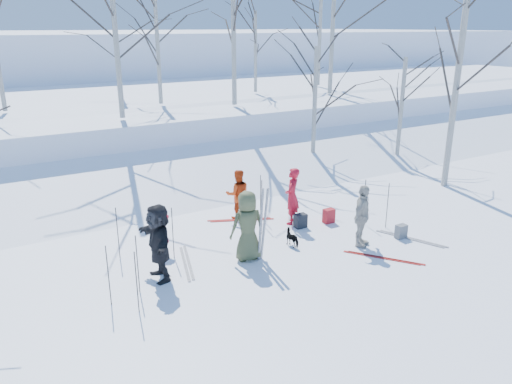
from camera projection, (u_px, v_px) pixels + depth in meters
ground at (286, 258)px, 12.49m from camera, size 120.00×120.00×0.00m
snow_ramp at (180, 181)px, 18.16m from camera, size 70.00×9.49×4.12m
snow_plateau at (106, 116)px, 26.06m from camera, size 70.00×18.00×2.20m
far_hill at (41, 68)px, 42.91m from camera, size 90.00×30.00×6.00m
skier_olive_center at (247, 226)px, 12.13m from camera, size 0.93×0.66×1.77m
skier_red_north at (292, 196)px, 14.41m from camera, size 0.72×0.71×1.67m
skier_redor_behind at (238, 194)px, 14.82m from camera, size 0.88×0.77×1.50m
skier_red_seated at (162, 231)px, 12.73m from camera, size 0.40×0.69×1.06m
skier_cream_east at (362, 216)px, 12.90m from camera, size 1.05×0.85×1.67m
skier_grey_west at (159, 242)px, 11.19m from camera, size 0.64×1.70×1.80m
dog at (293, 238)px, 13.10m from camera, size 0.32×0.56×0.45m
upright_ski_left at (261, 225)px, 12.01m from camera, size 0.10×0.17×1.90m
upright_ski_right at (264, 224)px, 12.05m from camera, size 0.15×0.23×1.89m
ski_pair_a at (411, 239)px, 13.56m from camera, size 1.53×2.04×0.02m
ski_pair_b at (383, 258)px, 12.44m from camera, size 2.00×2.09×0.02m
ski_pair_c at (187, 263)px, 12.19m from camera, size 1.23×2.01×0.02m
ski_pair_d at (241, 220)px, 14.88m from camera, size 1.57×2.04×0.02m
ski_pole_a at (108, 276)px, 10.17m from camera, size 0.02×0.02×1.34m
ski_pole_b at (138, 264)px, 10.66m from camera, size 0.02×0.02×1.34m
ski_pole_c at (364, 202)px, 14.44m from camera, size 0.02×0.02×1.34m
ski_pole_d at (262, 202)px, 14.40m from camera, size 0.02×0.02×1.34m
ski_pole_e at (137, 282)px, 9.91m from camera, size 0.02×0.02×1.34m
ski_pole_f at (173, 233)px, 12.25m from camera, size 0.02×0.02×1.34m
ski_pole_g at (387, 206)px, 14.13m from camera, size 0.02×0.02×1.34m
ski_pole_h at (260, 196)px, 14.89m from camera, size 0.02×0.02×1.34m
ski_pole_i at (118, 233)px, 12.25m from camera, size 0.02×0.02×1.34m
backpack_red at (329, 216)px, 14.64m from camera, size 0.32×0.22×0.42m
backpack_grey at (401, 231)px, 13.58m from camera, size 0.30×0.20×0.38m
backpack_dark at (300, 221)px, 14.29m from camera, size 0.34×0.24×0.40m
birch_plateau_a at (333, 14)px, 24.46m from camera, size 6.02×6.02×7.75m
birch_plateau_c at (158, 49)px, 21.60m from camera, size 3.88×3.88×4.69m
birch_plateau_d at (115, 34)px, 17.96m from camera, size 4.86×4.86×6.09m
birch_plateau_f at (255, 52)px, 25.60m from camera, size 3.42×3.42×4.03m
birch_plateau_g at (320, 25)px, 28.23m from camera, size 5.27×5.27×6.68m
birch_plateau_h at (117, 43)px, 23.93m from camera, size 4.11×4.11×5.01m
birch_plateau_i at (233, 25)px, 21.01m from camera, size 5.28×5.28×6.69m
birch_edge_b at (456, 85)px, 16.96m from camera, size 5.65×5.65×7.21m
birch_edge_c at (401, 111)px, 20.47m from camera, size 3.63×3.63×4.33m
birch_edge_e at (314, 109)px, 19.54m from camera, size 3.95×3.95×4.79m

